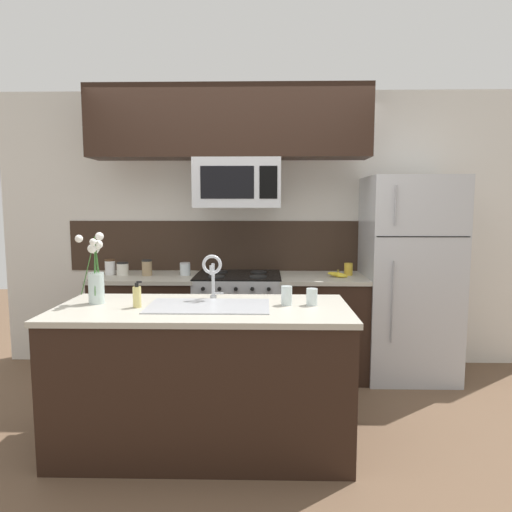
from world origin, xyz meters
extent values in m
plane|color=brown|center=(0.00, 0.00, 0.00)|extent=(10.00, 10.00, 0.00)
cube|color=silver|center=(0.30, 1.28, 1.30)|extent=(5.20, 0.10, 2.60)
cube|color=#332319|center=(0.00, 1.22, 1.15)|extent=(3.29, 0.01, 0.48)
cube|color=black|center=(-0.83, 0.90, 0.44)|extent=(0.89, 0.62, 0.88)
cube|color=#B2AD9E|center=(-0.83, 0.90, 0.89)|extent=(0.92, 0.65, 0.03)
cube|color=black|center=(0.76, 0.90, 0.44)|extent=(0.75, 0.62, 0.88)
cube|color=#B2AD9E|center=(0.76, 0.90, 0.89)|extent=(0.78, 0.65, 0.03)
cube|color=#B7BABF|center=(0.00, 0.90, 0.46)|extent=(0.76, 0.62, 0.91)
cube|color=black|center=(0.00, 0.90, 0.92)|extent=(0.76, 0.62, 0.01)
cylinder|color=black|center=(-0.18, 0.76, 0.93)|extent=(0.15, 0.15, 0.01)
cylinder|color=black|center=(0.18, 0.76, 0.93)|extent=(0.15, 0.15, 0.01)
cylinder|color=black|center=(-0.18, 1.04, 0.93)|extent=(0.15, 0.15, 0.01)
cylinder|color=black|center=(0.18, 1.04, 0.93)|extent=(0.15, 0.15, 0.01)
cylinder|color=black|center=(-0.27, 0.58, 0.85)|extent=(0.03, 0.02, 0.03)
cylinder|color=black|center=(-0.14, 0.58, 0.85)|extent=(0.03, 0.02, 0.03)
cylinder|color=black|center=(0.00, 0.58, 0.85)|extent=(0.03, 0.02, 0.03)
cylinder|color=black|center=(0.14, 0.58, 0.85)|extent=(0.03, 0.02, 0.03)
cylinder|color=black|center=(0.27, 0.58, 0.85)|extent=(0.03, 0.02, 0.03)
cube|color=#B7BABF|center=(0.00, 0.88, 1.73)|extent=(0.74, 0.40, 0.42)
cube|color=black|center=(-0.07, 0.68, 1.73)|extent=(0.45, 0.00, 0.27)
cube|color=black|center=(0.27, 0.68, 1.73)|extent=(0.15, 0.00, 0.27)
cube|color=black|center=(-0.07, 0.85, 2.24)|extent=(2.40, 0.34, 0.60)
cube|color=#B7BABF|center=(1.52, 0.92, 0.89)|extent=(0.78, 0.72, 1.79)
cube|color=black|center=(1.52, 0.56, 1.29)|extent=(0.75, 0.00, 0.01)
cylinder|color=#99999E|center=(1.29, 0.54, 1.54)|extent=(0.01, 0.01, 0.32)
cylinder|color=#99999E|center=(1.29, 0.54, 0.75)|extent=(0.01, 0.01, 0.68)
cylinder|color=silver|center=(-1.17, 0.94, 0.97)|extent=(0.09, 0.09, 0.13)
cylinder|color=#4C331E|center=(-1.17, 0.94, 1.04)|extent=(0.09, 0.09, 0.01)
cylinder|color=silver|center=(-1.05, 0.91, 0.96)|extent=(0.10, 0.10, 0.11)
cylinder|color=black|center=(-1.05, 0.91, 1.02)|extent=(0.10, 0.10, 0.01)
cylinder|color=#997F5B|center=(-0.82, 0.89, 0.97)|extent=(0.09, 0.09, 0.13)
cylinder|color=black|center=(-0.82, 0.89, 1.05)|extent=(0.09, 0.09, 0.01)
cylinder|color=silver|center=(-0.48, 0.93, 0.96)|extent=(0.09, 0.09, 0.10)
cylinder|color=#B2B2B7|center=(-0.48, 0.93, 1.02)|extent=(0.09, 0.09, 0.01)
ellipsoid|color=yellow|center=(0.87, 0.83, 0.93)|extent=(0.16, 0.14, 0.05)
ellipsoid|color=yellow|center=(0.88, 0.85, 0.93)|extent=(0.17, 0.10, 0.05)
ellipsoid|color=yellow|center=(0.88, 0.83, 0.93)|extent=(0.18, 0.05, 0.07)
ellipsoid|color=yellow|center=(0.89, 0.85, 0.93)|extent=(0.18, 0.06, 0.07)
ellipsoid|color=yellow|center=(0.89, 0.83, 0.93)|extent=(0.17, 0.10, 0.07)
ellipsoid|color=yellow|center=(0.90, 0.85, 0.93)|extent=(0.15, 0.14, 0.07)
cylinder|color=brown|center=(0.89, 0.84, 0.96)|extent=(0.02, 0.02, 0.03)
cylinder|color=gold|center=(1.00, 0.95, 0.97)|extent=(0.08, 0.08, 0.11)
cube|color=black|center=(-0.15, -0.35, 0.44)|extent=(1.81, 0.77, 0.88)
cube|color=#B2AD9E|center=(-0.15, -0.35, 0.89)|extent=(1.84, 0.80, 0.03)
cube|color=#ADAFB5|center=(-0.11, -0.35, 0.91)|extent=(0.76, 0.42, 0.01)
cube|color=#ADAFB5|center=(-0.28, -0.35, 0.84)|extent=(0.30, 0.32, 0.15)
cube|color=#ADAFB5|center=(0.07, -0.35, 0.84)|extent=(0.30, 0.32, 0.15)
cylinder|color=#B7BABF|center=(-0.11, -0.10, 0.92)|extent=(0.04, 0.04, 0.02)
cylinder|color=#B7BABF|center=(-0.11, -0.10, 1.04)|extent=(0.02, 0.02, 0.22)
torus|color=#B7BABF|center=(-0.11, -0.15, 1.15)|extent=(0.13, 0.02, 0.13)
cylinder|color=#B7BABF|center=(-0.11, -0.21, 1.12)|extent=(0.02, 0.02, 0.06)
cube|color=#B7BABF|center=(-0.07, -0.10, 0.95)|extent=(0.07, 0.01, 0.01)
cylinder|color=#DBCC75|center=(-0.55, -0.38, 0.98)|extent=(0.05, 0.05, 0.13)
cylinder|color=black|center=(-0.55, -0.38, 1.05)|extent=(0.02, 0.02, 0.02)
cube|color=black|center=(-0.53, -0.38, 1.07)|extent=(0.03, 0.01, 0.01)
cylinder|color=silver|center=(0.38, -0.29, 0.97)|extent=(0.07, 0.07, 0.12)
cylinder|color=silver|center=(0.54, -0.29, 0.96)|extent=(0.07, 0.07, 0.11)
cylinder|color=silver|center=(-0.85, -0.27, 1.01)|extent=(0.10, 0.10, 0.20)
cylinder|color=silver|center=(-0.85, -0.27, 0.95)|extent=(0.09, 0.09, 0.06)
cylinder|color=#386B2D|center=(-0.83, -0.27, 1.16)|extent=(0.04, 0.01, 0.37)
sphere|color=white|center=(-0.81, -0.28, 1.34)|extent=(0.05, 0.05, 0.05)
cylinder|color=#386B2D|center=(-0.85, -0.28, 1.12)|extent=(0.02, 0.03, 0.30)
sphere|color=white|center=(-0.86, -0.29, 1.27)|extent=(0.06, 0.06, 0.06)
cylinder|color=#386B2D|center=(-0.89, -0.29, 1.15)|extent=(0.09, 0.05, 0.35)
sphere|color=white|center=(-0.93, -0.32, 1.33)|extent=(0.05, 0.05, 0.05)
cylinder|color=#386B2D|center=(-0.84, -0.26, 1.13)|extent=(0.02, 0.03, 0.32)
sphere|color=white|center=(-0.83, -0.24, 1.29)|extent=(0.06, 0.06, 0.06)
cylinder|color=#386B2D|center=(-0.85, -0.25, 1.11)|extent=(0.02, 0.05, 0.28)
sphere|color=white|center=(-0.86, -0.22, 1.26)|extent=(0.06, 0.06, 0.06)
cylinder|color=#386B2D|center=(-0.84, -0.30, 1.14)|extent=(0.02, 0.06, 0.34)
sphere|color=white|center=(-0.83, -0.33, 1.31)|extent=(0.04, 0.04, 0.04)
camera|label=1|loc=(0.25, -3.15, 1.55)|focal=32.00mm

